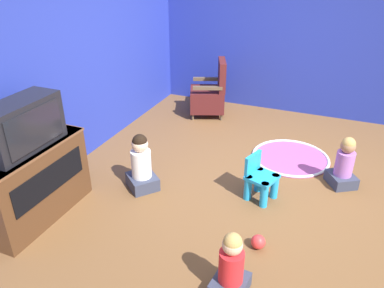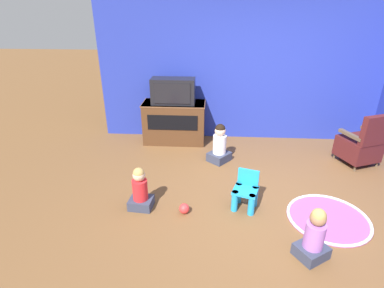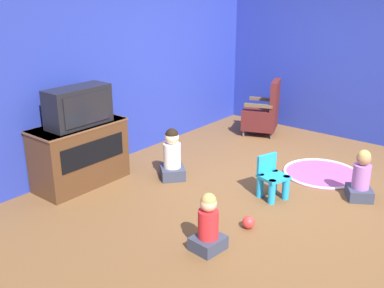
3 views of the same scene
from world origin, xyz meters
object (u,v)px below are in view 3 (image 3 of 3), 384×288
at_px(child_watching_right, 208,226).
at_px(toy_ball, 249,222).
at_px(child_watching_left, 361,178).
at_px(tv_cabinet, 80,154).
at_px(black_armchair, 263,113).
at_px(yellow_kid_chair, 272,180).
at_px(television, 79,107).
at_px(child_watching_center, 172,157).

relative_size(child_watching_right, toy_ball, 4.40).
bearing_deg(child_watching_right, child_watching_left, -14.98).
bearing_deg(child_watching_left, tv_cabinet, 89.55).
height_order(black_armchair, toy_ball, black_armchair).
xyz_separation_m(black_armchair, yellow_kid_chair, (-2.00, -1.32, -0.14)).
relative_size(television, black_armchair, 0.86).
relative_size(tv_cabinet, child_watching_center, 1.74).
xyz_separation_m(black_armchair, child_watching_right, (-3.36, -1.41, -0.10)).
distance_m(television, child_watching_center, 1.33).
relative_size(child_watching_left, child_watching_center, 0.90).
relative_size(black_armchair, child_watching_left, 1.51).
bearing_deg(child_watching_right, tv_cabinet, 90.12).
bearing_deg(child_watching_left, black_armchair, 24.81).
distance_m(black_armchair, child_watching_center, 2.31).
bearing_deg(child_watching_left, yellow_kid_chair, 94.70).
bearing_deg(black_armchair, yellow_kid_chair, 11.78).
bearing_deg(tv_cabinet, child_watching_left, -58.11).
height_order(yellow_kid_chair, child_watching_center, child_watching_center).
relative_size(tv_cabinet, television, 1.48).
bearing_deg(television, toy_ball, -79.98).
xyz_separation_m(tv_cabinet, toy_ball, (0.39, -2.24, -0.34)).
relative_size(black_armchair, child_watching_center, 1.37).
height_order(tv_cabinet, child_watching_right, tv_cabinet).
bearing_deg(child_watching_left, child_watching_right, 127.42).
relative_size(black_armchair, toy_ball, 6.89).
height_order(yellow_kid_chair, child_watching_right, child_watching_right).
distance_m(child_watching_center, toy_ball, 1.56).
height_order(television, yellow_kid_chair, television).
distance_m(black_armchair, yellow_kid_chair, 2.40).
bearing_deg(tv_cabinet, toy_ball, -80.22).
bearing_deg(toy_ball, child_watching_center, 72.20).
xyz_separation_m(black_armchair, child_watching_center, (-2.31, -0.03, -0.07)).
xyz_separation_m(yellow_kid_chair, child_watching_left, (0.62, -0.82, 0.05)).
xyz_separation_m(television, child_watching_center, (0.86, -0.71, -0.73)).
height_order(television, child_watching_center, television).
relative_size(television, child_watching_right, 1.34).
height_order(television, child_watching_left, television).
bearing_deg(black_armchair, child_watching_left, 35.60).
xyz_separation_m(television, toy_ball, (0.39, -2.18, -0.95)).
bearing_deg(television, yellow_kid_chair, -59.67).
bearing_deg(child_watching_right, television, 89.99).
relative_size(tv_cabinet, child_watching_left, 1.93).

